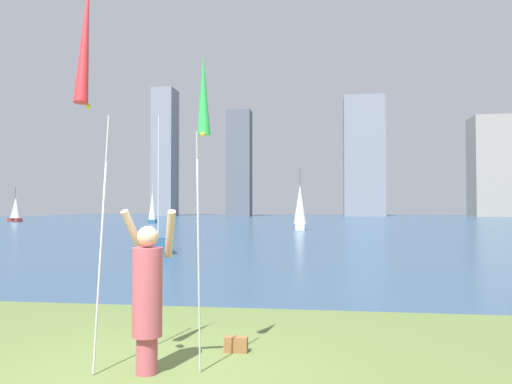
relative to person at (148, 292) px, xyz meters
name	(u,v)px	position (x,y,z in m)	size (l,w,h in m)	color
ground	(309,224)	(0.07, 50.86, -1.00)	(120.00, 138.00, 0.12)	#5B7038
person	(148,292)	(0.00, 0.00, 0.00)	(0.70, 0.52, 1.92)	#B24C59
kite_flag_left	(86,47)	(-0.60, -0.39, 2.80)	(0.16, 0.82, 4.60)	#B2B2B7
kite_flag_right	(203,104)	(0.60, 0.25, 2.26)	(0.16, 0.44, 3.81)	#B2B2B7
bag	(236,344)	(0.87, 1.00, -0.84)	(0.31, 0.13, 0.20)	brown
sailboat_0	(16,210)	(-37.30, 54.15, 0.59)	(2.53, 1.87, 4.39)	maroon
sailboat_1	(300,208)	(-0.13, 36.46, 0.84)	(1.08, 2.11, 5.19)	white
sailboat_2	(152,208)	(-18.15, 51.40, 0.77)	(1.18, 1.91, 4.68)	#2D6084
sailboat_4	(158,244)	(-4.95, 14.84, -0.56)	(1.68, 2.18, 5.79)	#2D6084
skyline_tower_0	(165,152)	(-31.76, 97.45, 12.42)	(4.38, 5.61, 26.73)	gray
skyline_tower_1	(239,163)	(-15.32, 94.50, 9.65)	(4.76, 3.76, 21.19)	#565B66
skyline_tower_2	(364,156)	(9.41, 97.15, 10.97)	(7.93, 5.93, 23.82)	gray
skyline_tower_3	(490,167)	(33.33, 97.29, 8.68)	(7.05, 7.06, 19.24)	gray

